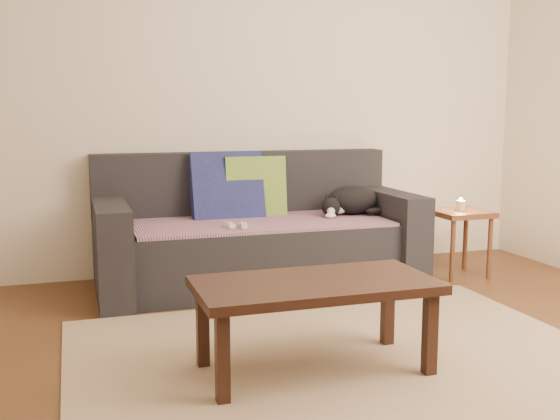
{
  "coord_description": "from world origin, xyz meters",
  "views": [
    {
      "loc": [
        -1.17,
        -2.6,
        1.15
      ],
      "look_at": [
        0.05,
        1.2,
        0.55
      ],
      "focal_mm": 42.0,
      "sensor_mm": 36.0,
      "label": 1
    }
  ],
  "objects": [
    {
      "name": "ground",
      "position": [
        0.0,
        0.0,
        0.0
      ],
      "size": [
        4.5,
        4.5,
        0.0
      ],
      "primitive_type": "plane",
      "color": "brown",
      "rests_on": "ground"
    },
    {
      "name": "back_wall",
      "position": [
        0.0,
        2.0,
        1.3
      ],
      "size": [
        4.5,
        0.04,
        2.6
      ],
      "primitive_type": "cube",
      "color": "beige",
      "rests_on": "ground"
    },
    {
      "name": "sofa",
      "position": [
        0.0,
        1.57,
        0.31
      ],
      "size": [
        2.1,
        0.94,
        0.87
      ],
      "color": "#232328",
      "rests_on": "ground"
    },
    {
      "name": "throw_blanket",
      "position": [
        0.0,
        1.48,
        0.43
      ],
      "size": [
        1.66,
        0.74,
        0.02
      ],
      "primitive_type": "cube",
      "color": "#412A50",
      "rests_on": "sofa"
    },
    {
      "name": "cushion_navy",
      "position": [
        -0.16,
        1.74,
        0.63
      ],
      "size": [
        0.49,
        0.25,
        0.51
      ],
      "primitive_type": "cube",
      "rotation": [
        -0.28,
        0.0,
        0.0
      ],
      "color": "#0F1143",
      "rests_on": "throw_blanket"
    },
    {
      "name": "cushion_green",
      "position": [
        0.04,
        1.74,
        0.63
      ],
      "size": [
        0.43,
        0.16,
        0.44
      ],
      "primitive_type": "cube",
      "rotation": [
        -0.12,
        0.0,
        0.0
      ],
      "color": "#0D593A",
      "rests_on": "throw_blanket"
    },
    {
      "name": "cat",
      "position": [
        0.69,
        1.55,
        0.54
      ],
      "size": [
        0.49,
        0.37,
        0.2
      ],
      "rotation": [
        0.0,
        0.0,
        -0.28
      ],
      "color": "black",
      "rests_on": "throw_blanket"
    },
    {
      "name": "wii_remote_a",
      "position": [
        -0.25,
        1.31,
        0.46
      ],
      "size": [
        0.04,
        0.15,
        0.03
      ],
      "primitive_type": "cube",
      "rotation": [
        0.0,
        0.0,
        1.6
      ],
      "color": "white",
      "rests_on": "throw_blanket"
    },
    {
      "name": "wii_remote_b",
      "position": [
        -0.16,
        1.27,
        0.46
      ],
      "size": [
        0.07,
        0.15,
        0.03
      ],
      "primitive_type": "cube",
      "rotation": [
        0.0,
        0.0,
        1.36
      ],
      "color": "white",
      "rests_on": "throw_blanket"
    },
    {
      "name": "side_table",
      "position": [
        1.43,
        1.34,
        0.38
      ],
      "size": [
        0.37,
        0.37,
        0.46
      ],
      "color": "brown",
      "rests_on": "ground"
    },
    {
      "name": "candle",
      "position": [
        1.43,
        1.34,
        0.5
      ],
      "size": [
        0.06,
        0.06,
        0.09
      ],
      "color": "beige",
      "rests_on": "side_table"
    },
    {
      "name": "rug",
      "position": [
        0.0,
        0.15,
        0.01
      ],
      "size": [
        2.5,
        1.8,
        0.01
      ],
      "primitive_type": "cube",
      "color": "tan",
      "rests_on": "ground"
    },
    {
      "name": "coffee_table",
      "position": [
        -0.17,
        0.01,
        0.37
      ],
      "size": [
        1.05,
        0.53,
        0.42
      ],
      "color": "black",
      "rests_on": "rug"
    }
  ]
}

